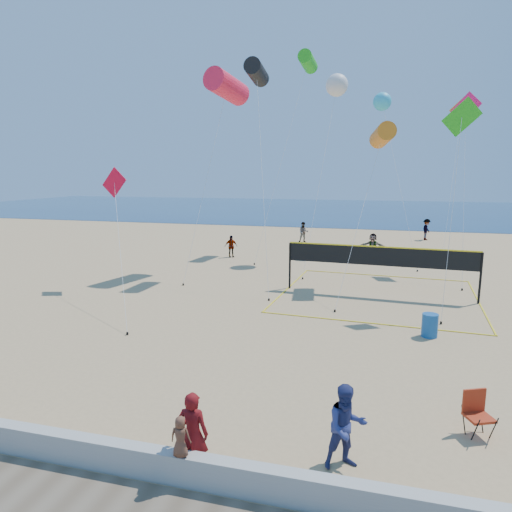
% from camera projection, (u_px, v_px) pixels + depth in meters
% --- Properties ---
extents(ground, '(120.00, 120.00, 0.00)m').
position_uv_depth(ground, '(276.00, 410.00, 10.98)').
color(ground, tan).
rests_on(ground, ground).
extents(ocean, '(140.00, 50.00, 0.03)m').
position_uv_depth(ocean, '(364.00, 210.00, 69.86)').
color(ocean, navy).
rests_on(ocean, ground).
extents(seawall, '(32.00, 0.30, 0.60)m').
position_uv_depth(seawall, '(240.00, 479.00, 8.08)').
color(seawall, '#ADADA8').
rests_on(seawall, ground).
extents(woman, '(0.62, 0.42, 1.66)m').
position_uv_depth(woman, '(193.00, 434.00, 8.53)').
color(woman, maroon).
rests_on(woman, ground).
extents(toddler, '(0.40, 0.28, 0.76)m').
position_uv_depth(toddler, '(181.00, 437.00, 8.17)').
color(toddler, brown).
rests_on(toddler, seawall).
extents(bystander_a, '(1.02, 0.94, 1.69)m').
position_uv_depth(bystander_a, '(346.00, 427.00, 8.74)').
color(bystander_a, navy).
rests_on(bystander_a, ground).
extents(far_person_0, '(0.93, 0.75, 1.48)m').
position_uv_depth(far_person_0, '(231.00, 246.00, 30.77)').
color(far_person_0, gray).
rests_on(far_person_0, ground).
extents(far_person_1, '(1.68, 0.71, 1.75)m').
position_uv_depth(far_person_1, '(373.00, 247.00, 29.78)').
color(far_person_1, gray).
rests_on(far_person_1, ground).
extents(far_person_3, '(0.92, 0.78, 1.66)m').
position_uv_depth(far_person_3, '(304.00, 232.00, 37.43)').
color(far_person_3, gray).
rests_on(far_person_3, ground).
extents(far_person_4, '(1.06, 1.33, 1.80)m').
position_uv_depth(far_person_4, '(427.00, 230.00, 38.59)').
color(far_person_4, gray).
rests_on(far_person_4, ground).
extents(camp_chair, '(0.69, 0.79, 1.10)m').
position_uv_depth(camp_chair, '(477.00, 410.00, 9.91)').
color(camp_chair, '#A12A12').
rests_on(camp_chair, ground).
extents(trash_barrel, '(0.58, 0.58, 0.82)m').
position_uv_depth(trash_barrel, '(430.00, 325.00, 15.86)').
color(trash_barrel, '#175297').
rests_on(trash_barrel, ground).
extents(volleyball_net, '(9.22, 9.08, 2.33)m').
position_uv_depth(volleyball_net, '(380.00, 262.00, 21.00)').
color(volleyball_net, black).
rests_on(volleyball_net, ground).
extents(kite_0, '(1.91, 6.25, 11.20)m').
position_uv_depth(kite_0, '(227.00, 87.00, 25.36)').
color(kite_0, '#F91E3F').
rests_on(kite_0, ground).
extents(kite_1, '(2.53, 6.53, 11.46)m').
position_uv_depth(kite_1, '(257.00, 73.00, 24.07)').
color(kite_1, black).
rests_on(kite_1, ground).
extents(kite_2, '(2.26, 6.79, 8.03)m').
position_uv_depth(kite_2, '(382.00, 135.00, 22.32)').
color(kite_2, orange).
rests_on(kite_2, ground).
extents(kite_3, '(4.92, 6.44, 5.93)m').
position_uv_depth(kite_3, '(115.00, 189.00, 21.79)').
color(kite_3, red).
rests_on(kite_3, ground).
extents(kite_4, '(1.52, 2.39, 8.54)m').
position_uv_depth(kite_4, '(461.00, 129.00, 17.80)').
color(kite_4, green).
rests_on(kite_4, ground).
extents(kite_5, '(1.52, 5.89, 10.08)m').
position_uv_depth(kite_5, '(466.00, 116.00, 25.38)').
color(kite_5, '#E2176C').
rests_on(kite_5, ground).
extents(kite_6, '(1.62, 7.65, 11.79)m').
position_uv_depth(kite_6, '(337.00, 85.00, 28.81)').
color(kite_6, silver).
rests_on(kite_6, ground).
extents(kite_7, '(3.18, 7.25, 11.07)m').
position_uv_depth(kite_7, '(382.00, 102.00, 31.31)').
color(kite_7, '#32B8E0').
rests_on(kite_7, ground).
extents(kite_8, '(2.65, 7.90, 13.90)m').
position_uv_depth(kite_8, '(308.00, 62.00, 31.77)').
color(kite_8, green).
rests_on(kite_8, ground).
extents(kite_9, '(2.46, 7.85, 11.04)m').
position_uv_depth(kite_9, '(461.00, 116.00, 32.33)').
color(kite_9, orange).
rests_on(kite_9, ground).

